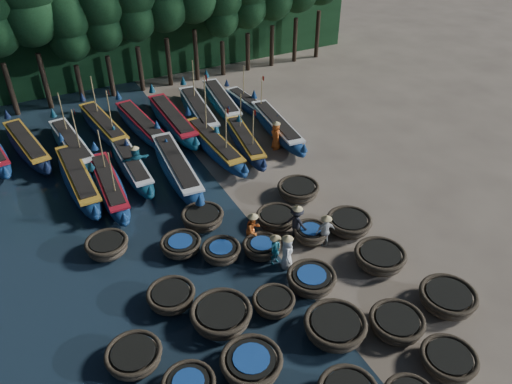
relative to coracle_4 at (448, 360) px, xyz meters
name	(u,v)px	position (x,y,z in m)	size (l,w,h in m)	color
ground	(262,236)	(-2.50, 9.71, -0.39)	(120.00, 120.00, 0.00)	#80715D
foliage_wall	(120,14)	(-2.50, 33.21, 4.61)	(40.00, 3.00, 10.00)	black
coracle_4	(448,360)	(0.00, 0.00, 0.00)	(2.58, 2.58, 0.69)	brown
coracle_6	(251,363)	(-6.46, 3.17, 0.05)	(2.31, 2.31, 0.77)	brown
coracle_7	(335,327)	(-2.83, 3.13, 0.07)	(3.00, 3.00, 0.82)	brown
coracle_8	(396,323)	(-0.56, 2.19, 0.02)	(2.56, 2.56, 0.73)	brown
coracle_9	(448,298)	(2.17, 2.22, 0.06)	(2.86, 2.86, 0.79)	brown
coracle_10	(134,356)	(-10.13, 5.47, 0.00)	(2.13, 2.13, 0.69)	brown
coracle_11	(221,315)	(-6.51, 5.71, 0.07)	(2.50, 2.50, 0.82)	brown
coracle_12	(274,302)	(-4.28, 5.41, -0.02)	(2.15, 2.15, 0.65)	brown
coracle_13	(311,280)	(-2.24, 5.73, 0.05)	(2.21, 2.21, 0.77)	brown
coracle_14	(380,258)	(1.27, 5.47, 0.06)	(2.46, 2.46, 0.80)	brown
coracle_15	(171,297)	(-7.92, 7.62, 0.02)	(2.06, 2.06, 0.73)	brown
coracle_16	(221,252)	(-4.93, 9.21, 0.02)	(2.16, 2.16, 0.72)	brown
coracle_17	(262,248)	(-3.14, 8.58, 0.02)	(2.18, 2.18, 0.71)	brown
coracle_18	(310,233)	(-0.55, 8.43, 0.01)	(2.09, 2.09, 0.70)	brown
coracle_19	(349,223)	(1.52, 8.15, 0.06)	(2.26, 2.26, 0.79)	brown
coracle_20	(107,246)	(-9.51, 11.96, 0.07)	(2.23, 2.23, 0.81)	brown
coracle_21	(181,245)	(-6.42, 10.52, 0.00)	(1.98, 1.98, 0.67)	brown
coracle_22	(203,218)	(-4.75, 11.87, 0.07)	(2.53, 2.53, 0.81)	brown
coracle_23	(276,218)	(-1.43, 10.22, 0.01)	(2.07, 2.07, 0.70)	brown
coracle_24	(298,190)	(0.82, 11.80, 0.04)	(2.62, 2.62, 0.76)	brown
long_boat_2	(78,178)	(-9.55, 18.28, 0.19)	(1.73, 8.71, 1.53)	navy
long_boat_3	(109,185)	(-8.19, 16.85, 0.15)	(1.68, 7.98, 3.39)	navy
long_boat_4	(131,164)	(-6.51, 18.44, 0.14)	(1.39, 7.89, 1.39)	#0E3F4F
long_boat_5	(177,167)	(-4.30, 16.79, 0.22)	(2.24, 9.16, 1.62)	navy
long_boat_6	(214,145)	(-1.32, 18.26, 0.18)	(1.74, 8.56, 3.64)	navy
long_boat_7	(245,141)	(0.62, 17.91, 0.12)	(2.45, 7.51, 3.23)	#101E3C
long_boat_8	(276,126)	(3.32, 18.62, 0.18)	(2.37, 8.54, 1.51)	navy
long_boat_10	(27,145)	(-11.60, 23.56, 0.17)	(2.81, 8.27, 1.47)	#101E3C
long_boat_11	(72,145)	(-9.12, 22.29, 0.18)	(2.29, 8.39, 3.58)	#0E3F4F
long_boat_12	(104,126)	(-6.78, 23.96, 0.18)	(2.46, 8.42, 3.60)	#101E3C
long_boat_13	(141,124)	(-4.53, 22.98, 0.18)	(2.30, 8.50, 1.50)	navy
long_boat_14	(173,120)	(-2.48, 22.58, 0.22)	(1.64, 9.15, 1.61)	#0E3F4F
long_boat_15	(198,111)	(-0.41, 23.07, 0.21)	(2.57, 8.86, 3.79)	#0E3F4F
long_boat_16	(221,101)	(1.68, 23.81, 0.18)	(2.63, 8.54, 1.52)	#0E3F4F
long_boat_17	(250,105)	(3.32, 22.42, 0.10)	(1.81, 7.26, 3.09)	#101E3C
fisherman_0	(287,252)	(-2.54, 7.32, 0.53)	(0.89, 1.01, 1.94)	silver
fisherman_1	(275,248)	(-2.87, 7.81, 0.49)	(0.63, 0.52, 1.72)	#1B6174
fisherman_2	(253,229)	(-3.17, 9.40, 0.53)	(1.03, 0.92, 1.96)	#C7551A
fisherman_3	(297,222)	(-1.06, 8.91, 0.54)	(1.10, 1.34, 2.00)	black
fisherman_4	(326,230)	(-0.14, 7.81, 0.49)	(1.01, 0.56, 1.84)	silver
fisherman_5	(136,160)	(-6.24, 18.12, 0.51)	(1.62, 0.52, 1.95)	#1B6174
fisherman_6	(276,135)	(2.33, 16.95, 0.56)	(0.73, 0.98, 2.01)	#C7551A
tree_5	(66,21)	(-7.00, 29.71, 5.58)	(3.68, 3.68, 8.68)	black
tree_6	(98,6)	(-4.70, 29.71, 6.25)	(4.09, 4.09, 9.65)	black
tree_10	(220,0)	(4.50, 29.71, 5.58)	(3.68, 3.68, 8.68)	black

